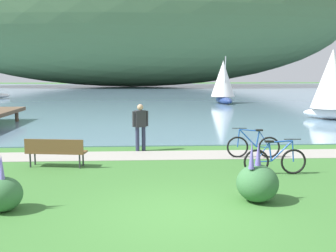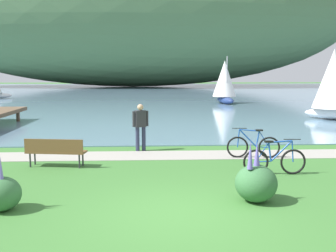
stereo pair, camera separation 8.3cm
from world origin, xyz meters
TOP-DOWN VIEW (x-y plane):
  - ground_plane at (0.00, 0.00)m, footprint 200.00×200.00m
  - bay_water at (0.00, 47.44)m, footprint 180.00×80.00m
  - distant_hillside at (-3.46, 69.58)m, footprint 84.51×28.00m
  - shoreline_path at (0.00, 5.76)m, footprint 60.00×1.50m
  - park_bench_near_camera at (-3.36, 4.23)m, footprint 1.85×0.74m
  - bicycle_leaning_near_bench at (2.98, 3.03)m, footprint 1.77×0.11m
  - bicycle_beside_path at (2.94, 5.22)m, footprint 1.77×0.24m
  - person_at_shoreline at (-0.84, 6.62)m, footprint 0.58×0.34m
  - echium_bush_closest_to_camera at (-3.60, 0.40)m, footprint 0.79×0.79m
  - echium_bush_beside_closest at (1.82, 0.72)m, footprint 0.93×0.93m
  - sailboat_nearest_to_shore at (10.37, 15.42)m, footprint 3.73×3.50m
  - sailboat_mid_bay at (6.27, 27.89)m, footprint 2.36×3.65m

SIDE VIEW (x-z plane):
  - ground_plane at x=0.00m, z-range 0.00..0.00m
  - shoreline_path at x=0.00m, z-range 0.00..0.01m
  - bay_water at x=0.00m, z-range 0.00..0.04m
  - echium_bush_closest_to_camera at x=-3.60m, z-range -0.41..1.20m
  - bicycle_leaning_near_bench at x=2.98m, z-range -0.11..0.90m
  - bicycle_beside_path at x=2.94m, z-range -0.11..0.90m
  - echium_bush_beside_closest at x=1.82m, z-range -0.26..1.15m
  - park_bench_near_camera at x=-3.36m, z-range 0.08..0.96m
  - person_at_shoreline at x=-0.84m, z-range 0.12..1.83m
  - sailboat_mid_bay at x=6.27m, z-range -0.08..4.09m
  - sailboat_nearest_to_shore at x=10.37m, z-range -0.09..4.45m
  - distant_hillside at x=-3.46m, z-range 0.04..27.44m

